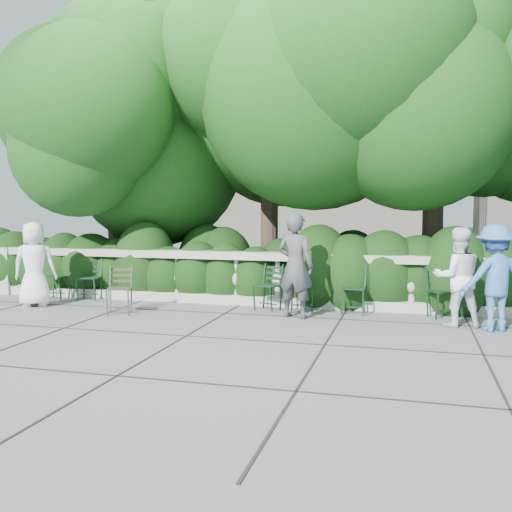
% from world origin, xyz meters
% --- Properties ---
extents(ground, '(90.00, 90.00, 0.00)m').
position_xyz_m(ground, '(0.00, 0.00, 0.00)').
color(ground, '#585A61').
rests_on(ground, ground).
extents(balustrade, '(12.00, 0.44, 1.00)m').
position_xyz_m(balustrade, '(0.00, 1.80, 0.49)').
color(balustrade, '#9E998E').
rests_on(balustrade, ground).
extents(shrub_hedge, '(15.00, 2.60, 1.70)m').
position_xyz_m(shrub_hedge, '(0.00, 3.00, 0.00)').
color(shrub_hedge, black).
rests_on(shrub_hedge, ground).
extents(tree_canopy, '(15.04, 6.52, 6.78)m').
position_xyz_m(tree_canopy, '(0.69, 3.19, 3.96)').
color(tree_canopy, '#3F3023').
rests_on(tree_canopy, ground).
extents(chair_a, '(0.51, 0.54, 0.84)m').
position_xyz_m(chair_a, '(-3.53, 1.31, 0.00)').
color(chair_a, black).
rests_on(chair_a, ground).
extents(chair_b, '(0.45, 0.48, 0.84)m').
position_xyz_m(chair_b, '(-4.28, 1.28, 0.00)').
color(chair_b, black).
rests_on(chair_b, ground).
extents(chair_c, '(0.51, 0.54, 0.84)m').
position_xyz_m(chair_c, '(0.78, 1.18, 0.00)').
color(chair_c, black).
rests_on(chair_c, ground).
extents(chair_d, '(0.60, 0.62, 0.84)m').
position_xyz_m(chair_d, '(3.18, 1.25, 0.00)').
color(chair_d, black).
rests_on(chair_d, ground).
extents(chair_e, '(0.57, 0.60, 0.84)m').
position_xyz_m(chair_e, '(0.09, 1.17, 0.00)').
color(chair_e, black).
rests_on(chair_e, ground).
extents(chair_f, '(0.44, 0.48, 0.84)m').
position_xyz_m(chair_f, '(1.65, 1.20, 0.00)').
color(chair_f, black).
rests_on(chair_f, ground).
extents(chair_weathered, '(0.57, 0.60, 0.84)m').
position_xyz_m(chair_weathered, '(-2.20, 0.13, 0.00)').
color(chair_weathered, black).
rests_on(chair_weathered, ground).
extents(person_businessman, '(0.89, 0.73, 1.58)m').
position_xyz_m(person_businessman, '(-4.14, 0.56, 0.79)').
color(person_businessman, white).
rests_on(person_businessman, ground).
extents(person_woman_grey, '(0.72, 0.57, 1.75)m').
position_xyz_m(person_woman_grey, '(0.74, 0.77, 0.87)').
color(person_woman_grey, '#3E3F43').
rests_on(person_woman_grey, ground).
extents(person_casual_man, '(0.85, 0.72, 1.54)m').
position_xyz_m(person_casual_man, '(3.30, 0.74, 0.77)').
color(person_casual_man, white).
rests_on(person_casual_man, ground).
extents(person_older_blue, '(1.19, 0.96, 1.60)m').
position_xyz_m(person_older_blue, '(3.81, 0.56, 0.80)').
color(person_older_blue, '#3968AB').
rests_on(person_older_blue, ground).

